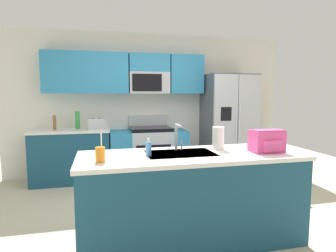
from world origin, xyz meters
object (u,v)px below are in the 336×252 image
(refrigerator, at_px, (229,124))
(sink_faucet, at_px, (177,135))
(backpack, at_px, (267,141))
(soap_dispenser, at_px, (148,149))
(range_oven, at_px, (149,152))
(toaster, at_px, (97,124))
(pepper_mill, at_px, (55,123))
(paper_towel_roll, at_px, (218,138))
(drink_cup_orange, at_px, (100,154))
(bottle_green, at_px, (78,120))

(refrigerator, relative_size, sink_faucet, 6.56)
(sink_faucet, relative_size, backpack, 0.88)
(refrigerator, height_order, soap_dispenser, refrigerator)
(range_oven, xyz_separation_m, toaster, (-0.90, -0.05, 0.55))
(range_oven, distance_m, refrigerator, 1.59)
(pepper_mill, distance_m, paper_towel_roll, 2.94)
(toaster, bearing_deg, pepper_mill, 175.78)
(sink_faucet, distance_m, paper_towel_roll, 0.45)
(refrigerator, xyz_separation_m, sink_faucet, (-1.57, -2.10, 0.14))
(range_oven, xyz_separation_m, sink_faucet, (-0.06, -2.17, 0.62))
(toaster, distance_m, soap_dispenser, 2.37)
(range_oven, distance_m, soap_dispenser, 2.46)
(soap_dispenser, bearing_deg, sink_faucet, 30.30)
(backpack, bearing_deg, toaster, 125.32)
(range_oven, height_order, drink_cup_orange, drink_cup_orange)
(bottle_green, bearing_deg, toaster, -16.22)
(drink_cup_orange, distance_m, soap_dispenser, 0.47)
(range_oven, bearing_deg, soap_dispenser, -99.52)
(toaster, bearing_deg, range_oven, 3.35)
(sink_faucet, bearing_deg, backpack, -18.55)
(range_oven, distance_m, backpack, 2.65)
(pepper_mill, relative_size, paper_towel_roll, 1.00)
(drink_cup_orange, relative_size, paper_towel_roll, 1.05)
(toaster, bearing_deg, backpack, -54.68)
(backpack, bearing_deg, bottle_green, 128.95)
(bottle_green, relative_size, soap_dispenser, 1.75)
(bottle_green, distance_m, soap_dispenser, 2.54)
(soap_dispenser, bearing_deg, pepper_mill, 116.49)
(refrigerator, xyz_separation_m, pepper_mill, (-3.09, 0.07, 0.09))
(refrigerator, xyz_separation_m, drink_cup_orange, (-2.36, -2.44, 0.04))
(sink_faucet, relative_size, drink_cup_orange, 1.12)
(pepper_mill, xyz_separation_m, soap_dispenser, (1.18, -2.36, -0.05))
(range_oven, bearing_deg, pepper_mill, -179.91)
(toaster, height_order, bottle_green, bottle_green)
(bottle_green, bearing_deg, sink_faucet, -62.40)
(toaster, distance_m, bottle_green, 0.33)
(paper_towel_roll, bearing_deg, drink_cup_orange, -165.56)
(range_oven, height_order, soap_dispenser, range_oven)
(pepper_mill, height_order, backpack, pepper_mill)
(refrigerator, xyz_separation_m, toaster, (-2.41, 0.02, 0.07))
(backpack, bearing_deg, range_oven, 108.17)
(pepper_mill, bearing_deg, backpack, -45.88)
(paper_towel_roll, bearing_deg, sink_faucet, 176.00)
(range_oven, relative_size, sink_faucet, 4.82)
(bottle_green, xyz_separation_m, soap_dispenser, (0.81, -2.40, -0.08))
(range_oven, xyz_separation_m, soap_dispenser, (-0.40, -2.37, 0.53))
(bottle_green, height_order, backpack, bottle_green)
(refrigerator, distance_m, paper_towel_roll, 2.41)
(refrigerator, height_order, toaster, refrigerator)
(toaster, bearing_deg, bottle_green, 163.78)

